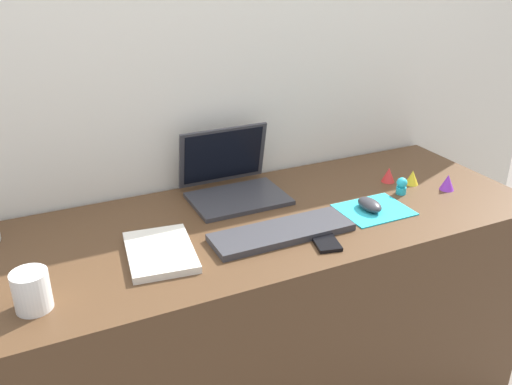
# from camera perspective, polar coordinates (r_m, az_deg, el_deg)

# --- Properties ---
(back_wall) EXTENTS (2.96, 0.05, 1.62)m
(back_wall) POSITION_cam_1_polar(r_m,az_deg,el_deg) (1.90, -4.78, 3.55)
(back_wall) COLOR silver
(back_wall) RESTS_ON ground_plane
(desk) EXTENTS (1.76, 0.64, 0.74)m
(desk) POSITION_cam_1_polar(r_m,az_deg,el_deg) (1.82, -0.13, -13.28)
(desk) COLOR #4C331E
(desk) RESTS_ON ground_plane
(laptop) EXTENTS (0.30, 0.26, 0.21)m
(laptop) POSITION_cam_1_polar(r_m,az_deg,el_deg) (1.77, -2.59, 1.43)
(laptop) COLOR #333338
(laptop) RESTS_ON desk
(keyboard) EXTENTS (0.41, 0.13, 0.02)m
(keyboard) POSITION_cam_1_polar(r_m,az_deg,el_deg) (1.54, 2.73, -4.16)
(keyboard) COLOR #333338
(keyboard) RESTS_ON desk
(mousepad) EXTENTS (0.21, 0.17, 0.00)m
(mousepad) POSITION_cam_1_polar(r_m,az_deg,el_deg) (1.72, 12.22, -1.78)
(mousepad) COLOR #28B7CC
(mousepad) RESTS_ON desk
(mouse) EXTENTS (0.06, 0.10, 0.03)m
(mouse) POSITION_cam_1_polar(r_m,az_deg,el_deg) (1.70, 11.79, -1.25)
(mouse) COLOR #333338
(mouse) RESTS_ON mousepad
(cell_phone) EXTENTS (0.09, 0.14, 0.01)m
(cell_phone) POSITION_cam_1_polar(r_m,az_deg,el_deg) (1.52, 7.12, -4.91)
(cell_phone) COLOR black
(cell_phone) RESTS_ON desk
(notebook_pad) EXTENTS (0.20, 0.26, 0.02)m
(notebook_pad) POSITION_cam_1_polar(r_m,az_deg,el_deg) (1.47, -9.97, -6.13)
(notebook_pad) COLOR silver
(notebook_pad) RESTS_ON desk
(coffee_mug) EXTENTS (0.08, 0.08, 0.09)m
(coffee_mug) POSITION_cam_1_polar(r_m,az_deg,el_deg) (1.33, -22.40, -9.47)
(coffee_mug) COLOR white
(coffee_mug) RESTS_ON desk
(toy_figurine_yellow) EXTENTS (0.04, 0.04, 0.05)m
(toy_figurine_yellow) POSITION_cam_1_polar(r_m,az_deg,el_deg) (1.93, 16.02, 1.53)
(toy_figurine_yellow) COLOR yellow
(toy_figurine_yellow) RESTS_ON desk
(toy_figurine_purple) EXTENTS (0.05, 0.05, 0.05)m
(toy_figurine_purple) POSITION_cam_1_polar(r_m,az_deg,el_deg) (1.92, 19.38, 1.02)
(toy_figurine_purple) COLOR purple
(toy_figurine_purple) RESTS_ON desk
(toy_figurine_red) EXTENTS (0.05, 0.05, 0.05)m
(toy_figurine_red) POSITION_cam_1_polar(r_m,az_deg,el_deg) (1.93, 13.68, 1.82)
(toy_figurine_red) COLOR red
(toy_figurine_red) RESTS_ON desk
(toy_figurine_cyan) EXTENTS (0.03, 0.03, 0.06)m
(toy_figurine_cyan) POSITION_cam_1_polar(r_m,az_deg,el_deg) (1.84, 14.97, 0.70)
(toy_figurine_cyan) COLOR #28B7CC
(toy_figurine_cyan) RESTS_ON desk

